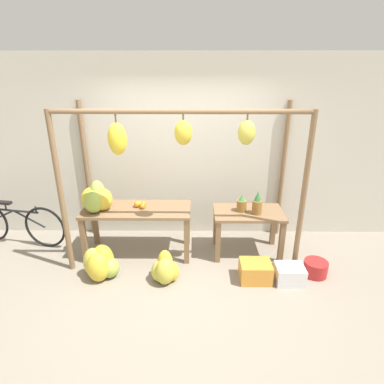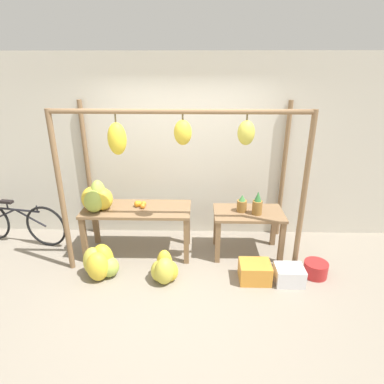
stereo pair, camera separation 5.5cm
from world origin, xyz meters
name	(u,v)px [view 1 (the left image)]	position (x,y,z in m)	size (l,w,h in m)	color
ground_plane	(181,291)	(0.00, 0.00, 0.00)	(20.00, 20.00, 0.00)	gray
shop_wall_back	(184,149)	(0.00, 1.60, 1.40)	(8.00, 0.08, 2.80)	beige
stall_awning	(178,157)	(-0.05, 0.71, 1.53)	(3.11, 1.17, 2.15)	brown
display_table_main	(137,215)	(-0.66, 0.90, 0.61)	(1.52, 0.63, 0.72)	brown
display_table_side	(248,220)	(0.93, 0.91, 0.53)	(0.99, 0.60, 0.67)	brown
banana_pile_on_table	(96,199)	(-1.20, 0.82, 0.89)	(0.50, 0.45, 0.42)	gold
orange_pile	(140,204)	(-0.62, 0.93, 0.76)	(0.17, 0.15, 0.09)	orange
pineapple_cluster	(250,204)	(0.94, 0.88, 0.80)	(0.34, 0.22, 0.34)	olive
banana_pile_ground_left	(101,264)	(-1.07, 0.30, 0.20)	(0.53, 0.48, 0.43)	#9EB247
banana_pile_ground_right	(165,269)	(-0.22, 0.22, 0.17)	(0.41, 0.42, 0.40)	gold
fruit_crate_white	(255,271)	(0.95, 0.25, 0.13)	(0.40, 0.32, 0.25)	orange
blue_bucket	(315,268)	(1.77, 0.36, 0.10)	(0.31, 0.31, 0.20)	#AD2323
parked_bicycle	(16,224)	(-2.58, 1.13, 0.35)	(1.61, 0.33, 0.71)	black
fruit_crate_purple	(289,274)	(1.38, 0.21, 0.11)	(0.36, 0.29, 0.23)	silver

